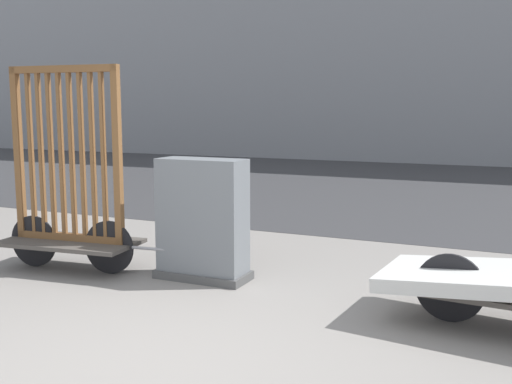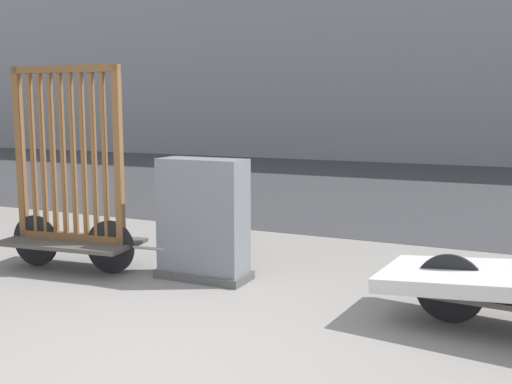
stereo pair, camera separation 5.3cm
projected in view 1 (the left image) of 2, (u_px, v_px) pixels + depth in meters
name	position (u px, v px, depth m)	size (l,w,h in m)	color
ground_plane	(146.00, 371.00, 3.80)	(60.00, 60.00, 0.00)	gray
road_strip	(413.00, 187.00, 12.57)	(56.00, 10.87, 0.01)	#38383A
bike_cart_with_bedframe	(69.00, 202.00, 6.08)	(2.12, 0.83, 2.07)	#4C4742
utility_cabinet	(202.00, 224.00, 5.78)	(0.92, 0.41, 1.18)	#4C4C4C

